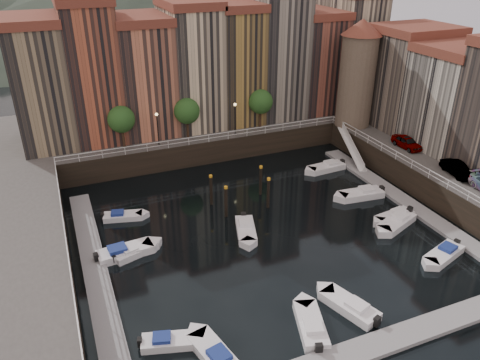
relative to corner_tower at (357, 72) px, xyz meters
name	(u,v)px	position (x,y,z in m)	size (l,w,h in m)	color
ground	(263,227)	(-20.00, -14.50, -10.19)	(200.00, 200.00, 0.00)	black
quay_far	(186,127)	(-20.00, 11.50, -8.69)	(80.00, 20.00, 3.00)	black
dock_left	(95,270)	(-36.20, -15.50, -10.02)	(2.00, 28.00, 0.35)	gray
dock_right	(402,199)	(-3.80, -15.50, -10.02)	(2.00, 28.00, 0.35)	gray
dock_near	(368,348)	(-20.00, -31.50, -10.02)	(30.00, 2.00, 0.35)	gray
mountains	(107,11)	(-18.28, 95.50, -2.28)	(145.00, 100.00, 18.00)	#2D382D
far_terrace	(212,63)	(-16.69, 9.00, 0.76)	(48.70, 10.30, 17.50)	#847054
right_terrace	(458,93)	(6.50, -10.70, -0.64)	(9.30, 24.30, 14.00)	#6F6154
corner_tower	(357,72)	(0.00, 0.00, 0.00)	(5.20, 5.20, 13.80)	#6B5B4C
promenade_trees	(192,110)	(-21.33, 3.70, -3.61)	(21.20, 3.20, 5.20)	black
street_lamps	(197,118)	(-21.00, 2.70, -4.30)	(10.36, 0.36, 4.18)	black
railings	(244,172)	(-20.00, -9.62, -6.41)	(36.08, 34.04, 0.52)	white
gangway	(352,147)	(-2.90, -4.50, -8.28)	(2.78, 8.32, 3.73)	white
mooring_pilings	(242,192)	(-20.28, -9.76, -8.54)	(6.15, 3.35, 3.78)	black
boat_left_0	(168,342)	(-32.52, -25.81, -9.87)	(4.23, 2.52, 0.95)	white
boat_left_2	(124,252)	(-33.50, -14.09, -9.79)	(5.27, 2.31, 1.19)	white
boat_left_3	(134,251)	(-32.61, -14.27, -9.86)	(4.37, 2.71, 0.98)	white
boat_left_4	(122,216)	(-32.57, -7.66, -9.88)	(4.18, 2.37, 0.94)	white
boat_right_0	(444,254)	(-7.21, -25.21, -9.83)	(4.75, 2.94, 1.07)	white
boat_right_1	(397,222)	(-7.61, -19.33, -9.81)	(5.10, 3.41, 1.15)	white
boat_right_2	(395,216)	(-6.99, -18.32, -9.85)	(4.58, 2.18, 1.03)	white
boat_right_3	(362,194)	(-7.34, -13.17, -9.79)	(5.27, 2.38, 1.19)	white
boat_right_4	(327,167)	(-7.16, -5.71, -9.81)	(4.97, 2.10, 1.13)	white
boat_near_0	(215,355)	(-29.93, -28.24, -9.82)	(2.73, 4.97, 1.11)	white
boat_near_1	(311,326)	(-22.64, -28.37, -9.81)	(3.09, 5.02, 1.13)	white
boat_near_2	(351,307)	(-18.85, -27.76, -9.81)	(3.18, 5.07, 1.14)	white
car_a	(407,143)	(1.23, -9.48, -6.48)	(1.68, 4.19, 1.43)	gray
car_b	(457,170)	(1.10, -17.46, -6.50)	(1.48, 4.24, 1.40)	gray
boat_extra_223	(246,229)	(-21.97, -14.80, -9.83)	(2.97, 4.86, 1.09)	white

